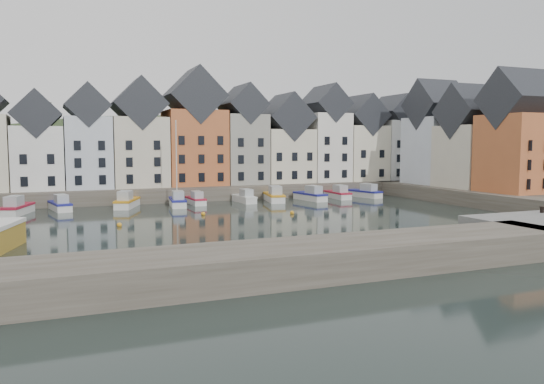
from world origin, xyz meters
TOP-DOWN VIEW (x-y plane):
  - ground at (0.00, 0.00)m, footprint 260.00×260.00m
  - far_quay at (0.00, 30.00)m, footprint 90.00×16.00m
  - right_quay at (37.00, 3.00)m, footprint 14.00×54.00m
  - near_wall at (-10.00, -22.00)m, footprint 50.00×6.00m
  - hillside at (0.02, 56.00)m, footprint 153.60×70.40m
  - far_terrace at (3.21, 28.00)m, footprint 72.37×8.16m
  - right_terrace at (36.00, 8.07)m, footprint 8.30×24.25m
  - mooring_buoys at (-4.00, 5.33)m, footprint 20.50×5.50m
  - boat_a at (-24.11, 16.83)m, footprint 3.77×6.82m
  - boat_b at (-19.34, 19.03)m, footprint 2.92×6.15m
  - boat_c at (-11.29, 18.93)m, footprint 4.18×6.73m
  - boat_d at (-4.89, 17.69)m, footprint 2.63×6.27m
  - boat_e at (-2.04, 19.15)m, footprint 1.79×5.41m
  - boat_f at (4.92, 18.85)m, footprint 2.02×5.70m
  - boat_g at (9.26, 18.32)m, footprint 3.33×6.89m
  - boat_h at (14.82, 17.74)m, footprint 2.84×6.59m
  - boat_i at (19.87, 18.62)m, footprint 2.06×6.06m
  - boat_j at (24.74, 18.72)m, footprint 3.23×6.45m
  - mooring_bollard at (21.36, -16.50)m, footprint 0.48×0.48m

SIDE VIEW (x-z plane):
  - hillside at x=0.02m, z-range -49.96..14.04m
  - ground at x=0.00m, z-range 0.00..0.00m
  - mooring_buoys at x=-4.00m, z-range -0.10..0.40m
  - boat_e at x=-2.04m, z-range -0.42..1.65m
  - boat_f at x=4.92m, z-range -0.44..1.72m
  - boat_b at x=-19.34m, z-range -0.46..1.81m
  - boat_i at x=19.87m, z-range -0.47..1.84m
  - boat_j at x=24.74m, z-range -0.48..1.89m
  - boat_h at x=14.82m, z-range -0.50..1.95m
  - boat_c at x=-11.29m, z-range -0.50..1.97m
  - boat_a at x=-24.11m, z-range -0.51..2.00m
  - boat_d at x=-4.89m, z-range -5.06..6.57m
  - boat_g at x=9.26m, z-range -0.51..2.02m
  - far_quay at x=0.00m, z-range 0.00..2.00m
  - right_quay at x=37.00m, z-range 0.00..2.00m
  - near_wall at x=-10.00m, z-range 0.00..2.00m
  - mooring_bollard at x=21.36m, z-range 2.03..2.59m
  - far_terrace at x=3.21m, z-range -0.01..17.76m
  - right_terrace at x=36.00m, z-range 0.73..17.10m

